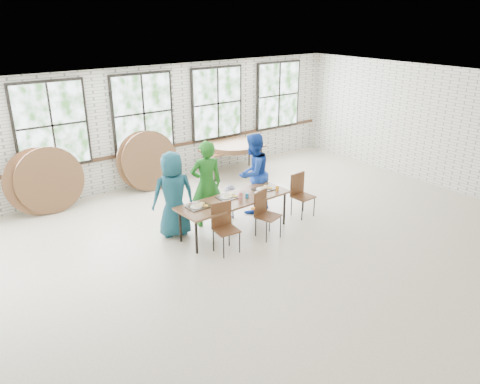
# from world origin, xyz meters

# --- Properties ---
(room) EXTENTS (12.00, 12.00, 12.00)m
(room) POSITION_xyz_m (0.00, 4.44, 1.83)
(room) COLOR beige
(room) RESTS_ON ground
(dining_table) EXTENTS (2.44, 0.92, 0.74)m
(dining_table) POSITION_xyz_m (0.15, 0.80, 0.69)
(dining_table) COLOR brown
(dining_table) RESTS_ON ground
(chair_near_left) EXTENTS (0.46, 0.45, 0.95)m
(chair_near_left) POSITION_xyz_m (-0.44, 0.31, 0.56)
(chair_near_left) COLOR #54321C
(chair_near_left) RESTS_ON ground
(chair_near_right) EXTENTS (0.52, 0.51, 0.95)m
(chair_near_right) POSITION_xyz_m (0.55, 0.33, 0.56)
(chair_near_right) COLOR #54321C
(chair_near_right) RESTS_ON ground
(chair_spare) EXTENTS (0.45, 0.44, 0.95)m
(chair_spare) POSITION_xyz_m (1.84, 0.68, 0.56)
(chair_spare) COLOR #54321C
(chair_spare) RESTS_ON ground
(adult_teal) EXTENTS (0.95, 0.74, 1.73)m
(adult_teal) POSITION_xyz_m (-0.86, 1.45, 0.87)
(adult_teal) COLOR #1C506A
(adult_teal) RESTS_ON ground
(adult_green) EXTENTS (0.76, 0.59, 1.83)m
(adult_green) POSITION_xyz_m (-0.08, 1.45, 0.92)
(adult_green) COLOR #1B621A
(adult_green) RESTS_ON ground
(toddler) EXTENTS (0.54, 0.38, 0.75)m
(toddler) POSITION_xyz_m (0.52, 1.45, 0.38)
(toddler) COLOR #1C1544
(toddler) RESTS_ON ground
(adult_blue) EXTENTS (1.03, 0.90, 1.79)m
(adult_blue) POSITION_xyz_m (1.13, 1.45, 0.90)
(adult_blue) COLOR #163A9D
(adult_blue) RESTS_ON ground
(storage_table) EXTENTS (1.81, 0.78, 0.74)m
(storage_table) POSITION_xyz_m (2.30, 3.85, 0.69)
(storage_table) COLOR brown
(storage_table) RESTS_ON ground
(tabletop_clutter) EXTENTS (2.04, 0.61, 0.11)m
(tabletop_clutter) POSITION_xyz_m (0.27, 0.77, 0.77)
(tabletop_clutter) COLOR black
(tabletop_clutter) RESTS_ON dining_table
(round_tops_stacked) EXTENTS (1.50, 1.50, 0.13)m
(round_tops_stacked) POSITION_xyz_m (2.30, 3.85, 0.80)
(round_tops_stacked) COLOR brown
(round_tops_stacked) RESTS_ON storage_table
(round_tops_leaning) EXTENTS (4.13, 0.46, 1.49)m
(round_tops_leaning) POSITION_xyz_m (-1.36, 4.13, 0.73)
(round_tops_leaning) COLOR brown
(round_tops_leaning) RESTS_ON ground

